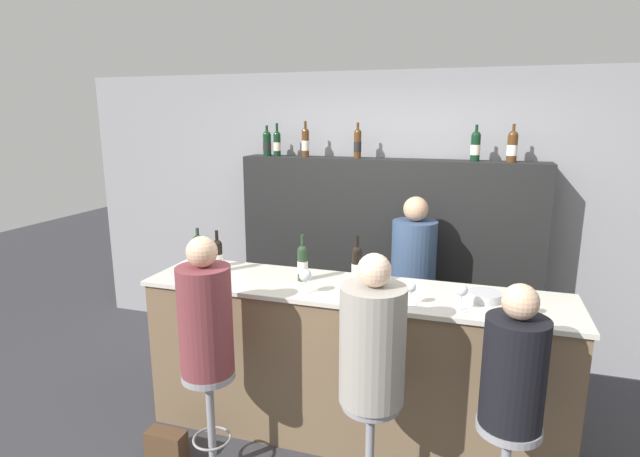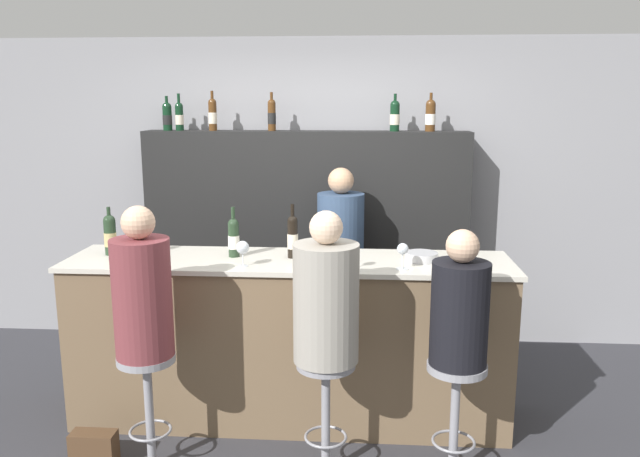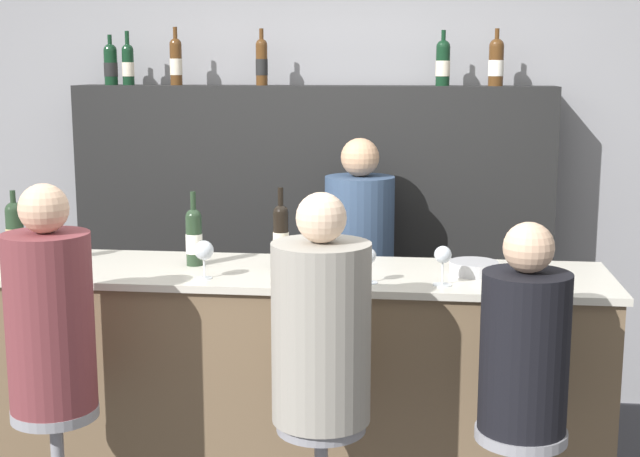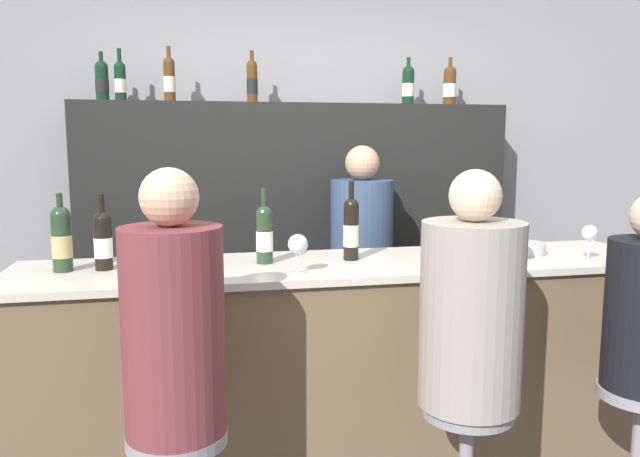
{
  "view_description": "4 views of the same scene",
  "coord_description": "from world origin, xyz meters",
  "px_view_note": "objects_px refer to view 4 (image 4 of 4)",
  "views": [
    {
      "loc": [
        0.76,
        -2.75,
        2.21
      ],
      "look_at": [
        -0.2,
        0.24,
        1.49
      ],
      "focal_mm": 28.0,
      "sensor_mm": 36.0,
      "label": 1
    },
    {
      "loc": [
        0.46,
        -3.52,
        2.08
      ],
      "look_at": [
        0.2,
        0.35,
        1.28
      ],
      "focal_mm": 35.0,
      "sensor_mm": 36.0,
      "label": 2
    },
    {
      "loc": [
        0.63,
        -3.35,
        1.95
      ],
      "look_at": [
        0.19,
        0.36,
        1.26
      ],
      "focal_mm": 50.0,
      "sensor_mm": 36.0,
      "label": 3
    },
    {
      "loc": [
        -0.67,
        -2.28,
        1.61
      ],
      "look_at": [
        -0.11,
        0.37,
        1.23
      ],
      "focal_mm": 35.0,
      "sensor_mm": 36.0,
      "label": 4
    }
  ],
  "objects_px": {
    "wine_bottle_counter_2": "(264,234)",
    "wine_bottle_backbar_5": "(450,85)",
    "wine_glass_3": "(590,235)",
    "wine_glass_1": "(457,242)",
    "metal_bowl": "(523,248)",
    "bartender": "(361,293)",
    "wine_bottle_backbar_1": "(120,81)",
    "wine_bottle_backbar_4": "(408,85)",
    "guest_seated_middle": "(471,307)",
    "wine_bottle_counter_0": "(62,238)",
    "bar_stool_middle": "(466,447)",
    "wine_bottle_backbar_0": "(102,80)",
    "wine_bottle_backbar_3": "(252,81)",
    "wine_bottle_backbar_2": "(169,79)",
    "bar_stool_right": "(639,428)",
    "wine_glass_2": "(521,237)",
    "wine_bottle_counter_1": "(103,240)",
    "guest_seated_left": "(173,321)",
    "wine_glass_0": "(298,245)",
    "wine_bottle_counter_3": "(351,228)"
  },
  "relations": [
    {
      "from": "wine_bottle_counter_1",
      "to": "guest_seated_middle",
      "type": "height_order",
      "value": "guest_seated_middle"
    },
    {
      "from": "wine_bottle_backbar_5",
      "to": "wine_glass_2",
      "type": "bearing_deg",
      "value": -101.18
    },
    {
      "from": "wine_bottle_backbar_5",
      "to": "bar_stool_right",
      "type": "height_order",
      "value": "wine_bottle_backbar_5"
    },
    {
      "from": "wine_bottle_backbar_4",
      "to": "wine_glass_2",
      "type": "bearing_deg",
      "value": -90.24
    },
    {
      "from": "wine_bottle_backbar_3",
      "to": "guest_seated_middle",
      "type": "bearing_deg",
      "value": -73.74
    },
    {
      "from": "wine_bottle_counter_3",
      "to": "wine_bottle_backbar_2",
      "type": "height_order",
      "value": "wine_bottle_backbar_2"
    },
    {
      "from": "wine_glass_1",
      "to": "bar_stool_middle",
      "type": "height_order",
      "value": "wine_glass_1"
    },
    {
      "from": "wine_glass_1",
      "to": "wine_bottle_backbar_3",
      "type": "bearing_deg",
      "value": 115.39
    },
    {
      "from": "wine_bottle_counter_0",
      "to": "wine_glass_1",
      "type": "relative_size",
      "value": 2.2
    },
    {
      "from": "wine_bottle_counter_2",
      "to": "wine_bottle_backbar_0",
      "type": "bearing_deg",
      "value": 122.62
    },
    {
      "from": "wine_bottle_counter_0",
      "to": "bar_stool_middle",
      "type": "distance_m",
      "value": 1.75
    },
    {
      "from": "wine_glass_1",
      "to": "metal_bowl",
      "type": "relative_size",
      "value": 0.7
    },
    {
      "from": "wine_bottle_counter_2",
      "to": "bar_stool_middle",
      "type": "distance_m",
      "value": 1.16
    },
    {
      "from": "wine_bottle_backbar_0",
      "to": "guest_seated_middle",
      "type": "distance_m",
      "value": 2.54
    },
    {
      "from": "wine_bottle_counter_1",
      "to": "wine_bottle_counter_2",
      "type": "relative_size",
      "value": 0.95
    },
    {
      "from": "wine_glass_2",
      "to": "guest_seated_left",
      "type": "bearing_deg",
      "value": -162.96
    },
    {
      "from": "wine_bottle_counter_0",
      "to": "wine_bottle_backbar_2",
      "type": "distance_m",
      "value": 1.49
    },
    {
      "from": "wine_bottle_backbar_3",
      "to": "guest_seated_left",
      "type": "bearing_deg",
      "value": -103.39
    },
    {
      "from": "wine_glass_3",
      "to": "wine_glass_1",
      "type": "bearing_deg",
      "value": -180.0
    },
    {
      "from": "wine_bottle_backbar_4",
      "to": "wine_glass_2",
      "type": "xyz_separation_m",
      "value": [
        -0.01,
        -1.46,
        -0.76
      ]
    },
    {
      "from": "wine_bottle_backbar_4",
      "to": "wine_glass_3",
      "type": "xyz_separation_m",
      "value": [
        0.32,
        -1.46,
        -0.76
      ]
    },
    {
      "from": "guest_seated_left",
      "to": "wine_bottle_backbar_1",
      "type": "bearing_deg",
      "value": 99.29
    },
    {
      "from": "wine_bottle_backbar_1",
      "to": "bar_stool_middle",
      "type": "distance_m",
      "value": 2.72
    },
    {
      "from": "wine_bottle_backbar_4",
      "to": "guest_seated_middle",
      "type": "relative_size",
      "value": 0.36
    },
    {
      "from": "wine_bottle_backbar_2",
      "to": "bar_stool_right",
      "type": "bearing_deg",
      "value": -47.35
    },
    {
      "from": "wine_bottle_backbar_3",
      "to": "wine_glass_1",
      "type": "xyz_separation_m",
      "value": [
        0.69,
        -1.46,
        -0.78
      ]
    },
    {
      "from": "wine_bottle_backbar_2",
      "to": "wine_glass_2",
      "type": "distance_m",
      "value": 2.21
    },
    {
      "from": "wine_bottle_counter_2",
      "to": "guest_seated_middle",
      "type": "height_order",
      "value": "guest_seated_middle"
    },
    {
      "from": "wine_bottle_backbar_2",
      "to": "wine_bottle_backbar_3",
      "type": "height_order",
      "value": "wine_bottle_backbar_2"
    },
    {
      "from": "wine_bottle_backbar_3",
      "to": "guest_seated_middle",
      "type": "height_order",
      "value": "wine_bottle_backbar_3"
    },
    {
      "from": "wine_glass_3",
      "to": "guest_seated_left",
      "type": "height_order",
      "value": "guest_seated_left"
    },
    {
      "from": "wine_bottle_counter_2",
      "to": "wine_bottle_backbar_5",
      "type": "height_order",
      "value": "wine_bottle_backbar_5"
    },
    {
      "from": "wine_bottle_counter_1",
      "to": "bartender",
      "type": "height_order",
      "value": "bartender"
    },
    {
      "from": "metal_bowl",
      "to": "bartender",
      "type": "height_order",
      "value": "bartender"
    },
    {
      "from": "metal_bowl",
      "to": "guest_seated_left",
      "type": "height_order",
      "value": "guest_seated_left"
    },
    {
      "from": "wine_bottle_backbar_1",
      "to": "wine_bottle_backbar_5",
      "type": "xyz_separation_m",
      "value": [
        2.04,
        -0.0,
        0.01
      ]
    },
    {
      "from": "wine_bottle_backbar_3",
      "to": "bar_stool_right",
      "type": "distance_m",
      "value": 2.7
    },
    {
      "from": "wine_bottle_backbar_0",
      "to": "wine_glass_3",
      "type": "xyz_separation_m",
      "value": [
        2.18,
        -1.46,
        -0.75
      ]
    },
    {
      "from": "wine_bottle_backbar_3",
      "to": "wine_glass_3",
      "type": "distance_m",
      "value": 2.11
    },
    {
      "from": "wine_bottle_backbar_5",
      "to": "bartender",
      "type": "height_order",
      "value": "wine_bottle_backbar_5"
    },
    {
      "from": "wine_bottle_counter_2",
      "to": "bartender",
      "type": "xyz_separation_m",
      "value": [
        0.66,
        0.81,
        -0.49
      ]
    },
    {
      "from": "wine_bottle_backbar_5",
      "to": "bar_stool_middle",
      "type": "height_order",
      "value": "wine_bottle_backbar_5"
    },
    {
      "from": "wine_bottle_counter_2",
      "to": "wine_bottle_backbar_0",
      "type": "relative_size",
      "value": 1.17
    },
    {
      "from": "wine_bottle_backbar_1",
      "to": "wine_bottle_backbar_4",
      "type": "xyz_separation_m",
      "value": [
        1.76,
        -0.0,
        0.01
      ]
    },
    {
      "from": "wine_bottle_counter_2",
      "to": "wine_glass_1",
      "type": "height_order",
      "value": "wine_bottle_counter_2"
    },
    {
      "from": "wine_bottle_backbar_3",
      "to": "bar_stool_right",
      "type": "relative_size",
      "value": 0.45
    },
    {
      "from": "bartender",
      "to": "bar_stool_middle",
      "type": "bearing_deg",
      "value": -90.92
    },
    {
      "from": "metal_bowl",
      "to": "bar_stool_middle",
      "type": "xyz_separation_m",
      "value": [
        -0.57,
        -0.65,
        -0.59
      ]
    },
    {
      "from": "wine_bottle_counter_0",
      "to": "wine_bottle_backbar_4",
      "type": "xyz_separation_m",
      "value": [
        1.89,
        1.22,
        0.74
      ]
    },
    {
      "from": "wine_glass_0",
      "to": "wine_glass_2",
      "type": "height_order",
      "value": "same"
    }
  ]
}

